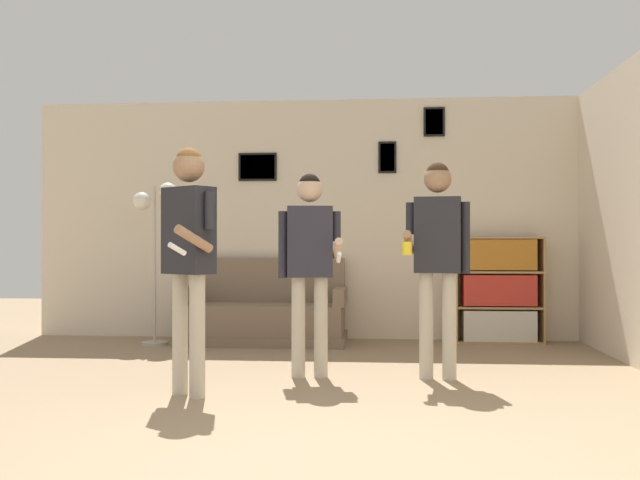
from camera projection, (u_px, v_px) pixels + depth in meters
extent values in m
plane|color=#937A5B|center=(323.00, 466.00, 3.42)|extent=(20.00, 20.00, 0.00)
cube|color=beige|center=(355.00, 219.00, 8.05)|extent=(7.32, 0.06, 2.70)
cube|color=black|center=(434.00, 122.00, 7.94)|extent=(0.24, 0.02, 0.33)
cube|color=gray|center=(434.00, 122.00, 7.94)|extent=(0.19, 0.01, 0.28)
cube|color=black|center=(387.00, 157.00, 7.98)|extent=(0.20, 0.02, 0.35)
cube|color=#B2B2BC|center=(387.00, 157.00, 7.98)|extent=(0.16, 0.01, 0.31)
cube|color=black|center=(258.00, 167.00, 8.10)|extent=(0.44, 0.02, 0.32)
cube|color=gray|center=(257.00, 167.00, 8.10)|extent=(0.39, 0.01, 0.27)
cube|color=#7A6651|center=(263.00, 338.00, 7.66)|extent=(1.78, 0.80, 0.10)
cube|color=#7A6651|center=(263.00, 319.00, 7.66)|extent=(1.72, 0.74, 0.32)
cube|color=#7A6651|center=(268.00, 280.00, 7.99)|extent=(1.72, 0.14, 0.49)
cube|color=#7A6651|center=(187.00, 295.00, 7.73)|extent=(0.12, 0.74, 0.18)
cube|color=#7A6651|center=(340.00, 296.00, 7.59)|extent=(0.12, 0.74, 0.18)
cube|color=#A87F51|center=(455.00, 289.00, 7.74)|extent=(0.02, 0.30, 1.15)
cube|color=#A87F51|center=(542.00, 290.00, 7.66)|extent=(0.02, 0.30, 1.15)
cube|color=#A87F51|center=(496.00, 289.00, 7.84)|extent=(0.94, 0.01, 1.15)
cube|color=#A87F51|center=(498.00, 341.00, 7.70)|extent=(0.90, 0.30, 0.02)
cube|color=#A87F51|center=(498.00, 238.00, 7.70)|extent=(0.90, 0.30, 0.02)
cube|color=#A87F51|center=(498.00, 307.00, 7.70)|extent=(0.90, 0.30, 0.02)
cube|color=#A87F51|center=(498.00, 272.00, 7.70)|extent=(0.90, 0.30, 0.02)
cube|color=beige|center=(498.00, 325.00, 7.69)|extent=(0.77, 0.26, 0.33)
cube|color=red|center=(498.00, 290.00, 7.69)|extent=(0.77, 0.26, 0.33)
cube|color=#B77023|center=(498.00, 255.00, 7.69)|extent=(0.77, 0.26, 0.33)
cylinder|color=#ADA89E|center=(155.00, 343.00, 7.55)|extent=(0.28, 0.28, 0.03)
cylinder|color=#ADA89E|center=(155.00, 264.00, 7.55)|extent=(0.03, 0.03, 1.65)
cylinder|color=#ADA89E|center=(161.00, 189.00, 7.55)|extent=(0.02, 0.16, 0.02)
sphere|color=white|center=(168.00, 192.00, 7.54)|extent=(0.19, 0.19, 0.19)
cylinder|color=#ADA89E|center=(148.00, 198.00, 7.56)|extent=(0.02, 0.16, 0.02)
sphere|color=white|center=(142.00, 201.00, 7.57)|extent=(0.19, 0.19, 0.19)
cylinder|color=#B7AD99|center=(180.00, 334.00, 5.04)|extent=(0.11, 0.11, 0.86)
cylinder|color=#B7AD99|center=(197.00, 336.00, 4.93)|extent=(0.11, 0.11, 0.86)
cube|color=#232328|center=(189.00, 231.00, 4.99)|extent=(0.41, 0.37, 0.61)
sphere|color=#997051|center=(189.00, 166.00, 4.99)|extent=(0.22, 0.22, 0.22)
sphere|color=brown|center=(189.00, 161.00, 4.99)|extent=(0.19, 0.19, 0.19)
cylinder|color=#232328|center=(210.00, 210.00, 4.85)|extent=(0.07, 0.07, 0.26)
cylinder|color=#997051|center=(194.00, 239.00, 4.74)|extent=(0.23, 0.29, 0.19)
cylinder|color=white|center=(177.00, 249.00, 4.63)|extent=(0.11, 0.14, 0.09)
cylinder|color=#232328|center=(169.00, 234.00, 5.12)|extent=(0.07, 0.07, 0.57)
cylinder|color=#B7AD99|center=(298.00, 327.00, 5.69)|extent=(0.11, 0.11, 0.80)
cylinder|color=#B7AD99|center=(321.00, 327.00, 5.70)|extent=(0.11, 0.11, 0.80)
cube|color=#282833|center=(310.00, 242.00, 5.70)|extent=(0.38, 0.25, 0.57)
sphere|color=#D1A889|center=(310.00, 189.00, 5.70)|extent=(0.21, 0.21, 0.21)
sphere|color=black|center=(310.00, 185.00, 5.70)|extent=(0.18, 0.18, 0.18)
cylinder|color=#282833|center=(336.00, 226.00, 5.71)|extent=(0.07, 0.07, 0.24)
cylinder|color=#D1A889|center=(338.00, 249.00, 5.57)|extent=(0.10, 0.30, 0.18)
cylinder|color=white|center=(339.00, 257.00, 5.44)|extent=(0.05, 0.14, 0.09)
cylinder|color=#282833|center=(283.00, 245.00, 5.69)|extent=(0.07, 0.07, 0.53)
cylinder|color=#B7AD99|center=(426.00, 326.00, 5.62)|extent=(0.11, 0.11, 0.84)
cylinder|color=#B7AD99|center=(449.00, 326.00, 5.58)|extent=(0.11, 0.11, 0.84)
cube|color=#232328|center=(438.00, 235.00, 5.61)|extent=(0.38, 0.25, 0.60)
sphere|color=#997051|center=(438.00, 179.00, 5.61)|extent=(0.22, 0.22, 0.22)
sphere|color=#382314|center=(438.00, 174.00, 5.61)|extent=(0.18, 0.18, 0.18)
cylinder|color=#232328|center=(466.00, 238.00, 5.56)|extent=(0.07, 0.07, 0.56)
cylinder|color=#232328|center=(410.00, 218.00, 5.65)|extent=(0.07, 0.07, 0.25)
cylinder|color=#997051|center=(409.00, 242.00, 5.52)|extent=(0.10, 0.31, 0.19)
cylinder|color=yellow|center=(407.00, 248.00, 5.38)|extent=(0.08, 0.08, 0.10)
cylinder|color=black|center=(184.00, 342.00, 7.03)|extent=(0.06, 0.06, 0.19)
cylinder|color=black|center=(184.00, 328.00, 7.03)|extent=(0.03, 0.03, 0.08)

